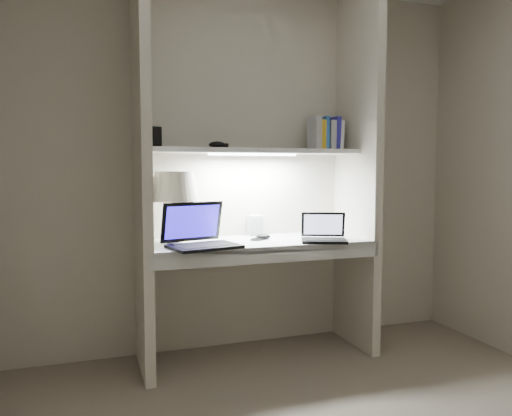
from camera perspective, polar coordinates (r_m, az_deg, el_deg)
name	(u,v)px	position (r m, az deg, el deg)	size (l,w,h in m)	color
back_wall	(245,166)	(3.47, -1.30, 4.78)	(3.20, 0.01, 2.50)	beige
alcove_panel_left	(142,166)	(3.05, -12.92, 4.69)	(0.06, 0.55, 2.50)	beige
alcove_panel_right	(358,166)	(3.52, 11.54, 4.68)	(0.06, 0.55, 2.50)	beige
desk	(258,243)	(3.25, 0.20, -4.06)	(1.40, 0.55, 0.04)	white
desk_apron	(272,254)	(3.01, 1.83, -5.33)	(1.46, 0.03, 0.10)	silver
shelf	(253,151)	(3.30, -0.35, 6.52)	(1.40, 0.36, 0.03)	silver
strip_light	(253,154)	(3.30, -0.35, 6.14)	(0.60, 0.04, 0.01)	white
table_lamp	(174,195)	(3.14, -9.36, 1.49)	(0.31, 0.31, 0.45)	white
laptop_main	(200,237)	(3.00, -6.46, -3.29)	(0.46, 0.42, 0.26)	black
laptop_netbook	(324,235)	(3.23, 7.75, -3.03)	(0.36, 0.34, 0.18)	black
speaker	(256,225)	(3.47, -0.05, -1.99)	(0.10, 0.07, 0.14)	silver
mouse	(263,237)	(3.29, 0.84, -3.30)	(0.10, 0.06, 0.04)	black
cable_coil	(258,239)	(3.26, 0.29, -3.57)	(0.10, 0.10, 0.01)	black
sticky_note	(187,245)	(3.08, -7.86, -4.20)	(0.06, 0.06, 0.00)	yellow
book_row	(325,134)	(3.53, 7.93, 8.34)	(0.22, 0.15, 0.23)	white
shelf_box	(154,137)	(3.17, -11.54, 7.94)	(0.07, 0.05, 0.13)	black
shelf_gadget	(217,145)	(3.29, -4.47, 7.21)	(0.11, 0.08, 0.05)	black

